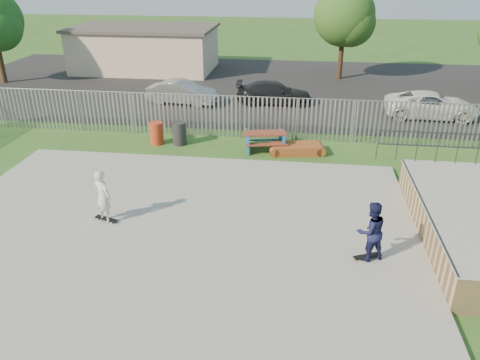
# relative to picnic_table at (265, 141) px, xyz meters

# --- Properties ---
(ground) EXTENTS (120.00, 120.00, 0.00)m
(ground) POSITION_rel_picnic_table_xyz_m (-2.26, -7.66, -0.40)
(ground) COLOR #31581E
(ground) RESTS_ON ground
(concrete_slab) EXTENTS (15.00, 12.00, 0.15)m
(concrete_slab) POSITION_rel_picnic_table_xyz_m (-2.26, -7.66, -0.32)
(concrete_slab) COLOR gray
(concrete_slab) RESTS_ON ground
(fence) EXTENTS (26.04, 16.02, 2.00)m
(fence) POSITION_rel_picnic_table_xyz_m (-1.26, -3.07, 0.60)
(fence) COLOR gray
(fence) RESTS_ON ground
(picnic_table) EXTENTS (2.13, 1.88, 0.78)m
(picnic_table) POSITION_rel_picnic_table_xyz_m (0.00, 0.00, 0.00)
(picnic_table) COLOR maroon
(picnic_table) RESTS_ON ground
(funbox) EXTENTS (2.14, 1.33, 0.40)m
(funbox) POSITION_rel_picnic_table_xyz_m (1.42, -0.31, -0.20)
(funbox) COLOR brown
(funbox) RESTS_ON ground
(trash_bin_red) EXTENTS (0.61, 0.61, 1.01)m
(trash_bin_red) POSITION_rel_picnic_table_xyz_m (-4.94, 0.05, 0.11)
(trash_bin_red) COLOR #A9321A
(trash_bin_red) RESTS_ON ground
(trash_bin_grey) EXTENTS (0.62, 0.62, 1.04)m
(trash_bin_grey) POSITION_rel_picnic_table_xyz_m (-3.89, 0.11, 0.12)
(trash_bin_grey) COLOR #252527
(trash_bin_grey) RESTS_ON ground
(parking_lot) EXTENTS (40.00, 18.00, 0.02)m
(parking_lot) POSITION_rel_picnic_table_xyz_m (-2.26, 11.34, -0.39)
(parking_lot) COLOR black
(parking_lot) RESTS_ON ground
(car_silver) EXTENTS (4.17, 1.89, 1.33)m
(car_silver) POSITION_rel_picnic_table_xyz_m (-5.34, 6.60, 0.28)
(car_silver) COLOR #B0B0B5
(car_silver) RESTS_ON parking_lot
(car_dark) EXTENTS (4.44, 2.04, 1.26)m
(car_dark) POSITION_rel_picnic_table_xyz_m (-0.07, 7.29, 0.25)
(car_dark) COLOR black
(car_dark) RESTS_ON parking_lot
(car_white) EXTENTS (4.89, 2.38, 1.34)m
(car_white) POSITION_rel_picnic_table_xyz_m (8.39, 5.71, 0.29)
(car_white) COLOR white
(car_white) RESTS_ON parking_lot
(building) EXTENTS (10.40, 6.40, 3.20)m
(building) POSITION_rel_picnic_table_xyz_m (-10.26, 15.34, 1.21)
(building) COLOR beige
(building) RESTS_ON ground
(tree_mid) EXTENTS (4.07, 4.07, 6.28)m
(tree_mid) POSITION_rel_picnic_table_xyz_m (4.12, 14.24, 3.83)
(tree_mid) COLOR #3C2718
(tree_mid) RESTS_ON ground
(skateboard_a) EXTENTS (0.81, 0.51, 0.08)m
(skateboard_a) POSITION_rel_picnic_table_xyz_m (3.53, -8.24, -0.21)
(skateboard_a) COLOR black
(skateboard_a) RESTS_ON concrete_slab
(skateboard_b) EXTENTS (0.82, 0.44, 0.08)m
(skateboard_b) POSITION_rel_picnic_table_xyz_m (-4.46, -7.20, -0.21)
(skateboard_b) COLOR black
(skateboard_b) RESTS_ON concrete_slab
(skater_navy) EXTENTS (1.04, 0.94, 1.73)m
(skater_navy) POSITION_rel_picnic_table_xyz_m (3.53, -8.24, 0.62)
(skater_navy) COLOR #13163C
(skater_navy) RESTS_ON concrete_slab
(skater_white) EXTENTS (0.75, 0.66, 1.73)m
(skater_white) POSITION_rel_picnic_table_xyz_m (-4.46, -7.20, 0.62)
(skater_white) COLOR silver
(skater_white) RESTS_ON concrete_slab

